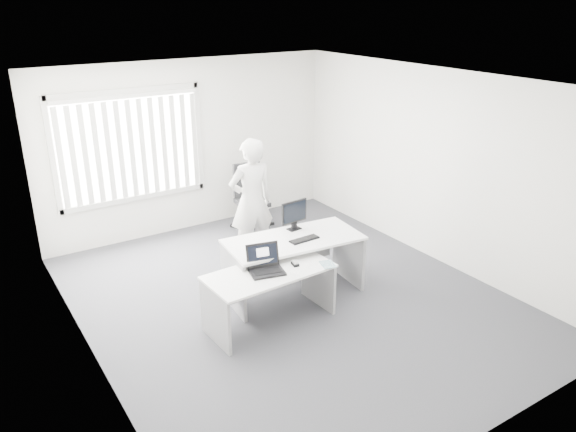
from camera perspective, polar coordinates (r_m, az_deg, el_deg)
ground at (r=7.45m, az=0.23°, el=-8.38°), size 6.00×6.00×0.00m
wall_back at (r=9.40m, az=-9.90°, el=6.98°), size 5.00×0.02×2.80m
wall_front at (r=4.86m, az=20.24°, el=-8.39°), size 5.00×0.02×2.80m
wall_left at (r=5.96m, az=-20.32°, el=-2.73°), size 0.02×6.00×2.80m
wall_right at (r=8.42m, az=14.68°, el=4.89°), size 0.02×6.00×2.80m
ceiling at (r=6.52m, az=0.26°, el=13.48°), size 5.00×6.00×0.02m
window at (r=9.00m, az=-15.73°, el=6.82°), size 2.32×0.06×1.76m
blinds at (r=8.95m, az=-15.59°, el=6.56°), size 2.20×0.10×1.50m
desk_near at (r=6.72m, az=-1.88°, el=-7.06°), size 1.55×0.78×0.69m
desk_far at (r=7.31m, az=0.58°, el=-3.89°), size 1.82×0.99×0.80m
office_chair at (r=9.47m, az=-3.76°, el=0.69°), size 0.71×0.71×1.11m
person at (r=8.14m, az=-3.74°, el=1.53°), size 0.71×0.49×1.87m
laptop at (r=6.50m, az=-2.15°, el=-4.62°), size 0.46×0.43×0.31m
paper_sheet at (r=6.71m, az=0.69°, el=-5.18°), size 0.40×0.36×0.00m
mouse at (r=6.74m, az=0.73°, el=-4.83°), size 0.09×0.13×0.05m
booklet at (r=6.78m, az=4.08°, el=-4.92°), size 0.21×0.25×0.01m
keyboard at (r=7.17m, az=1.67°, el=-2.39°), size 0.41×0.15×0.02m
monitor at (r=7.42m, az=0.62°, el=0.08°), size 0.41×0.16×0.40m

